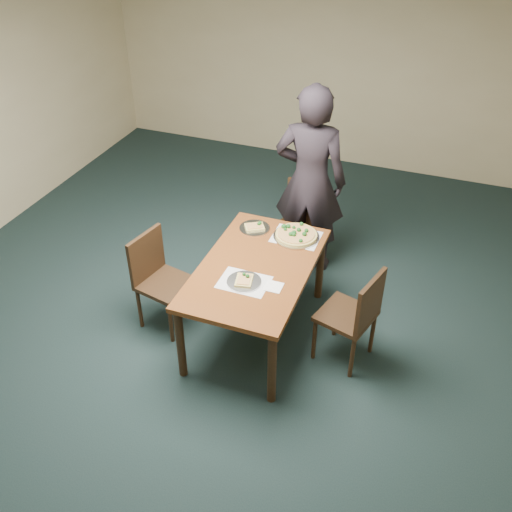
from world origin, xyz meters
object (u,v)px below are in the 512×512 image
(chair_left, at_px, (158,275))
(slice_plate_near, at_px, (244,281))
(slice_plate_far, at_px, (255,227))
(chair_far, at_px, (297,223))
(pizza_pan, at_px, (296,235))
(dining_table, at_px, (256,274))
(diner, at_px, (310,181))
(chair_right, at_px, (355,313))

(chair_left, bearing_deg, slice_plate_near, -84.58)
(slice_plate_near, relative_size, slice_plate_far, 1.00)
(chair_far, relative_size, chair_left, 1.00)
(pizza_pan, bearing_deg, dining_table, -108.96)
(chair_far, bearing_deg, diner, 59.38)
(chair_right, distance_m, slice_plate_near, 0.94)
(chair_right, xyz_separation_m, pizza_pan, (-0.69, 0.56, 0.26))
(chair_far, bearing_deg, pizza_pan, -54.37)
(dining_table, relative_size, chair_far, 1.65)
(chair_far, xyz_separation_m, pizza_pan, (0.16, -0.59, 0.26))
(diner, relative_size, pizza_pan, 4.67)
(chair_right, relative_size, slice_plate_far, 3.25)
(slice_plate_near, xyz_separation_m, slice_plate_far, (-0.20, 0.77, -0.00))
(dining_table, height_order, diner, diner)
(diner, height_order, slice_plate_far, diner)
(slice_plate_near, bearing_deg, slice_plate_far, 104.52)
(pizza_pan, height_order, slice_plate_near, pizza_pan)
(chair_left, xyz_separation_m, slice_plate_far, (0.66, 0.68, 0.25))
(slice_plate_near, bearing_deg, dining_table, 87.19)
(chair_left, xyz_separation_m, slice_plate_near, (0.86, -0.10, 0.25))
(pizza_pan, relative_size, slice_plate_near, 1.47)
(dining_table, bearing_deg, diner, 84.70)
(chair_far, relative_size, slice_plate_far, 3.25)
(chair_left, height_order, chair_right, same)
(dining_table, xyz_separation_m, chair_far, (0.02, 1.12, -0.14))
(chair_right, bearing_deg, slice_plate_far, -101.43)
(chair_left, bearing_deg, chair_far, -23.44)
(slice_plate_near, distance_m, slice_plate_far, 0.80)
(chair_far, xyz_separation_m, slice_plate_near, (-0.03, -1.36, 0.25))
(diner, relative_size, slice_plate_near, 6.89)
(diner, distance_m, slice_plate_near, 1.45)
(dining_table, relative_size, chair_left, 1.65)
(slice_plate_far, bearing_deg, diner, 64.03)
(chair_far, bearing_deg, dining_table, -70.78)
(chair_far, distance_m, chair_right, 1.43)
(chair_left, relative_size, diner, 0.47)
(chair_far, distance_m, pizza_pan, 0.66)
(chair_right, height_order, diner, diner)
(chair_left, relative_size, chair_right, 1.00)
(chair_left, distance_m, diner, 1.72)
(dining_table, distance_m, diner, 1.24)
(dining_table, bearing_deg, pizza_pan, 71.04)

